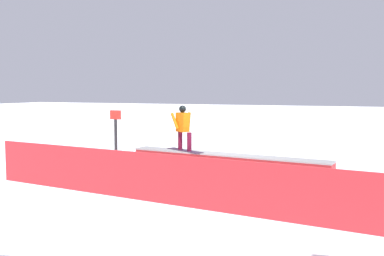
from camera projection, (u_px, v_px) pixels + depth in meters
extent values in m
plane|color=white|center=(226.00, 179.00, 13.00)|extent=(120.00, 120.00, 0.00)
cube|color=red|center=(226.00, 167.00, 12.97)|extent=(6.16, 1.25, 0.71)
cube|color=black|center=(226.00, 173.00, 12.99)|extent=(6.17, 1.26, 0.17)
cube|color=gray|center=(226.00, 155.00, 12.94)|extent=(6.17, 1.31, 0.04)
cube|color=#29182D|center=(185.00, 150.00, 13.62)|extent=(1.46, 0.99, 0.01)
cylinder|color=maroon|center=(180.00, 140.00, 13.78)|extent=(0.19, 0.19, 0.56)
cylinder|color=maroon|center=(189.00, 142.00, 13.41)|extent=(0.19, 0.19, 0.56)
cube|color=orange|center=(183.00, 122.00, 13.63)|extent=(0.47, 0.41, 0.59)
sphere|color=black|center=(183.00, 109.00, 13.60)|extent=(0.22, 0.22, 0.22)
cylinder|color=orange|center=(175.00, 121.00, 13.67)|extent=(0.37, 0.26, 0.51)
cylinder|color=orange|center=(189.00, 121.00, 13.65)|extent=(0.18, 0.16, 0.56)
cube|color=red|center=(180.00, 181.00, 9.96)|extent=(11.69, 1.44, 1.15)
cylinder|color=#262628|center=(116.00, 144.00, 14.62)|extent=(0.10, 0.10, 1.64)
cube|color=red|center=(115.00, 115.00, 14.53)|extent=(0.40, 0.04, 0.30)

